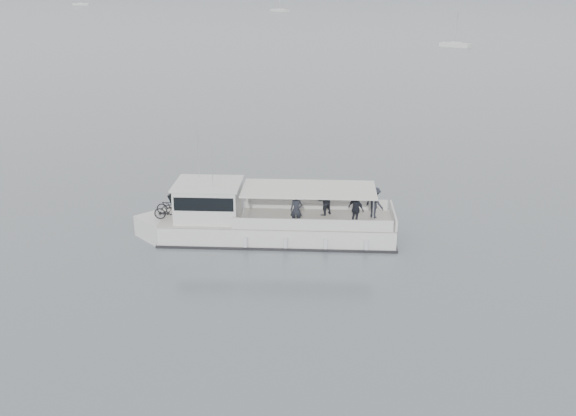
# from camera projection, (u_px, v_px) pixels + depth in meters

# --- Properties ---
(ground) EXTENTS (1400.00, 1400.00, 0.00)m
(ground) POSITION_uv_depth(u_px,v_px,m) (327.00, 238.00, 31.07)
(ground) COLOR slate
(ground) RESTS_ON ground
(tour_boat) EXTENTS (12.76, 4.57, 5.31)m
(tour_boat) POSITION_uv_depth(u_px,v_px,m) (255.00, 221.00, 30.86)
(tour_boat) COLOR silver
(tour_boat) RESTS_ON ground
(moored_fleet) EXTENTS (317.08, 355.75, 9.20)m
(moored_fleet) POSITION_uv_depth(u_px,v_px,m) (417.00, 11.00, 216.44)
(moored_fleet) COLOR silver
(moored_fleet) RESTS_ON ground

